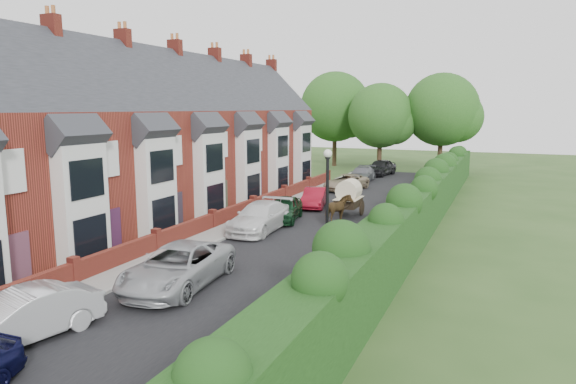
# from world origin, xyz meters

# --- Properties ---
(ground) EXTENTS (140.00, 140.00, 0.00)m
(ground) POSITION_xyz_m (0.00, 0.00, 0.00)
(ground) COLOR #2D4C1E
(ground) RESTS_ON ground
(road) EXTENTS (6.00, 58.00, 0.02)m
(road) POSITION_xyz_m (-0.50, 11.00, 0.01)
(road) COLOR black
(road) RESTS_ON ground
(pavement_hedge_side) EXTENTS (2.20, 58.00, 0.12)m
(pavement_hedge_side) POSITION_xyz_m (3.60, 11.00, 0.06)
(pavement_hedge_side) COLOR gray
(pavement_hedge_side) RESTS_ON ground
(pavement_house_side) EXTENTS (1.70, 58.00, 0.12)m
(pavement_house_side) POSITION_xyz_m (-4.35, 11.00, 0.06)
(pavement_house_side) COLOR gray
(pavement_house_side) RESTS_ON ground
(kerb_hedge_side) EXTENTS (0.18, 58.00, 0.13)m
(kerb_hedge_side) POSITION_xyz_m (2.55, 11.00, 0.07)
(kerb_hedge_side) COLOR #989892
(kerb_hedge_side) RESTS_ON ground
(kerb_house_side) EXTENTS (0.18, 58.00, 0.13)m
(kerb_house_side) POSITION_xyz_m (-3.55, 11.00, 0.07)
(kerb_house_side) COLOR #989892
(kerb_house_side) RESTS_ON ground
(hedge) EXTENTS (2.10, 58.00, 2.85)m
(hedge) POSITION_xyz_m (5.40, 11.00, 1.60)
(hedge) COLOR black
(hedge) RESTS_ON ground
(terrace_row) EXTENTS (9.05, 40.50, 11.50)m
(terrace_row) POSITION_xyz_m (-10.87, 9.98, 4.47)
(terrace_row) COLOR maroon
(terrace_row) RESTS_ON ground
(garden_wall_row) EXTENTS (0.35, 40.35, 1.10)m
(garden_wall_row) POSITION_xyz_m (-5.35, 10.00, 0.46)
(garden_wall_row) COLOR maroon
(garden_wall_row) RESTS_ON ground
(lamppost) EXTENTS (0.32, 0.32, 5.16)m
(lamppost) POSITION_xyz_m (3.40, 4.00, 3.30)
(lamppost) COLOR black
(lamppost) RESTS_ON ground
(tree_far_left) EXTENTS (7.14, 6.80, 9.29)m
(tree_far_left) POSITION_xyz_m (-2.65, 40.08, 5.71)
(tree_far_left) COLOR #332316
(tree_far_left) RESTS_ON ground
(tree_far_right) EXTENTS (7.98, 7.60, 10.31)m
(tree_far_right) POSITION_xyz_m (3.39, 42.08, 6.31)
(tree_far_right) COLOR #332316
(tree_far_right) RESTS_ON ground
(tree_far_back) EXTENTS (8.40, 8.00, 10.82)m
(tree_far_back) POSITION_xyz_m (-8.59, 43.08, 6.62)
(tree_far_back) COLOR #332316
(tree_far_back) RESTS_ON ground
(car_silver_a) EXTENTS (2.56, 4.72, 1.48)m
(car_silver_a) POSITION_xyz_m (-3.00, -4.20, 0.74)
(car_silver_a) COLOR silver
(car_silver_a) RESTS_ON ground
(car_silver_b) EXTENTS (3.12, 5.85, 1.57)m
(car_silver_b) POSITION_xyz_m (-1.60, 1.40, 0.78)
(car_silver_b) COLOR #A3A6AA
(car_silver_b) RESTS_ON ground
(car_white) EXTENTS (2.29, 5.39, 1.55)m
(car_white) POSITION_xyz_m (-2.71, 10.60, 0.77)
(car_white) COLOR white
(car_white) RESTS_ON ground
(car_green) EXTENTS (2.53, 4.54, 1.46)m
(car_green) POSITION_xyz_m (-2.51, 13.51, 0.73)
(car_green) COLOR black
(car_green) RESTS_ON ground
(car_red) EXTENTS (2.21, 4.24, 1.33)m
(car_red) POSITION_xyz_m (-2.30, 18.20, 0.67)
(car_red) COLOR maroon
(car_red) RESTS_ON ground
(car_beige) EXTENTS (3.17, 5.06, 1.31)m
(car_beige) POSITION_xyz_m (-2.50, 26.15, 0.65)
(car_beige) COLOR tan
(car_beige) RESTS_ON ground
(car_grey) EXTENTS (2.03, 4.69, 1.34)m
(car_grey) POSITION_xyz_m (-2.61, 31.54, 0.67)
(car_grey) COLOR slate
(car_grey) RESTS_ON ground
(car_black) EXTENTS (2.66, 4.98, 1.61)m
(car_black) POSITION_xyz_m (-2.05, 36.59, 0.81)
(car_black) COLOR black
(car_black) RESTS_ON ground
(horse) EXTENTS (1.44, 2.13, 1.65)m
(horse) POSITION_xyz_m (0.67, 14.09, 0.82)
(horse) COLOR #4D371C
(horse) RESTS_ON ground
(horse_cart) EXTENTS (1.46, 3.23, 2.33)m
(horse_cart) POSITION_xyz_m (0.67, 16.19, 1.33)
(horse_cart) COLOR black
(horse_cart) RESTS_ON ground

